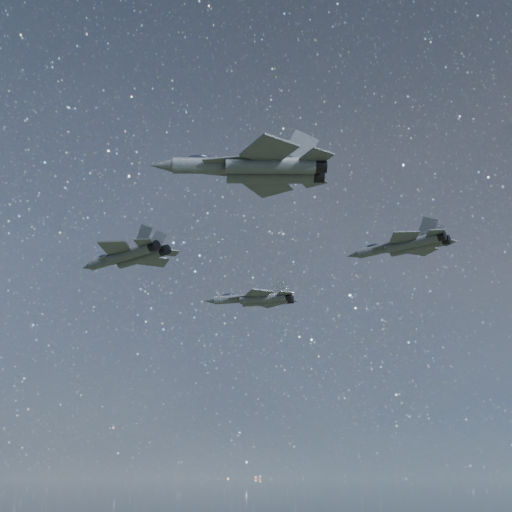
# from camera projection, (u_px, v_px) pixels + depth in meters

# --- Properties ---
(jet_lead) EXTENTS (16.18, 10.67, 4.14)m
(jet_lead) POSITION_uv_depth(u_px,v_px,m) (129.00, 256.00, 78.47)
(jet_lead) COLOR #343B41
(jet_left) EXTENTS (16.60, 11.83, 4.24)m
(jet_left) POSITION_uv_depth(u_px,v_px,m) (257.00, 299.00, 103.24)
(jet_left) COLOR #343B41
(jet_right) EXTENTS (20.07, 13.66, 5.04)m
(jet_right) POSITION_uv_depth(u_px,v_px,m) (256.00, 168.00, 64.70)
(jet_right) COLOR #343B41
(jet_slot) EXTENTS (15.07, 9.99, 3.84)m
(jet_slot) POSITION_uv_depth(u_px,v_px,m) (405.00, 245.00, 80.71)
(jet_slot) COLOR #343B41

